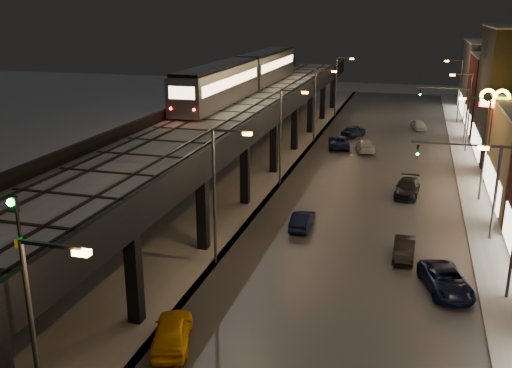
# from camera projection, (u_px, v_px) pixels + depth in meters

# --- Properties ---
(road_surface) EXTENTS (17.00, 120.00, 0.06)m
(road_surface) POSITION_uv_depth(u_px,v_px,m) (371.00, 179.00, 55.45)
(road_surface) COLOR #46474D
(road_surface) RESTS_ON ground
(sidewalk_right) EXTENTS (4.00, 120.00, 0.14)m
(sidewalk_right) POSITION_uv_depth(u_px,v_px,m) (480.00, 187.00, 52.85)
(sidewalk_right) COLOR #9FA1A8
(sidewalk_right) RESTS_ON ground
(under_viaduct_pavement) EXTENTS (11.00, 120.00, 0.06)m
(under_viaduct_pavement) POSITION_uv_depth(u_px,v_px,m) (239.00, 169.00, 58.94)
(under_viaduct_pavement) COLOR #9FA1A8
(under_viaduct_pavement) RESTS_ON ground
(elevated_viaduct) EXTENTS (9.00, 100.00, 6.30)m
(elevated_viaduct) POSITION_uv_depth(u_px,v_px,m) (229.00, 121.00, 54.39)
(elevated_viaduct) COLOR black
(elevated_viaduct) RESTS_ON ground
(viaduct_trackbed) EXTENTS (8.40, 100.00, 0.32)m
(viaduct_trackbed) POSITION_uv_depth(u_px,v_px,m) (229.00, 113.00, 54.28)
(viaduct_trackbed) COLOR #B2B7C1
(viaduct_trackbed) RESTS_ON elevated_viaduct
(viaduct_parapet_streetside) EXTENTS (0.30, 100.00, 1.10)m
(viaduct_parapet_streetside) POSITION_uv_depth(u_px,v_px,m) (273.00, 111.00, 53.04)
(viaduct_parapet_streetside) COLOR black
(viaduct_parapet_streetside) RESTS_ON elevated_viaduct
(viaduct_parapet_far) EXTENTS (0.30, 100.00, 1.10)m
(viaduct_parapet_far) POSITION_uv_depth(u_px,v_px,m) (186.00, 106.00, 55.29)
(viaduct_parapet_far) COLOR black
(viaduct_parapet_far) RESTS_ON elevated_viaduct
(building_f) EXTENTS (12.20, 16.20, 11.16)m
(building_f) POSITION_uv_depth(u_px,v_px,m) (505.00, 79.00, 87.22)
(building_f) COLOR #464647
(building_f) RESTS_ON ground
(streetlight_left_0) EXTENTS (2.57, 0.28, 9.00)m
(streetlight_left_0) POSITION_uv_depth(u_px,v_px,m) (41.00, 343.00, 19.19)
(streetlight_left_0) COLOR #38383A
(streetlight_left_0) RESTS_ON ground
(streetlight_left_1) EXTENTS (2.57, 0.28, 9.00)m
(streetlight_left_1) POSITION_uv_depth(u_px,v_px,m) (218.00, 187.00, 35.73)
(streetlight_left_1) COLOR #38383A
(streetlight_left_1) RESTS_ON ground
(streetlight_left_2) EXTENTS (2.57, 0.28, 9.00)m
(streetlight_left_2) POSITION_uv_depth(u_px,v_px,m) (283.00, 130.00, 52.28)
(streetlight_left_2) COLOR #38383A
(streetlight_left_2) RESTS_ON ground
(streetlight_right_2) EXTENTS (2.56, 0.28, 9.00)m
(streetlight_right_2) POSITION_uv_depth(u_px,v_px,m) (482.00, 142.00, 47.84)
(streetlight_right_2) COLOR #38383A
(streetlight_right_2) RESTS_ON ground
(streetlight_left_3) EXTENTS (2.57, 0.28, 9.00)m
(streetlight_left_3) POSITION_uv_depth(u_px,v_px,m) (317.00, 101.00, 68.82)
(streetlight_left_3) COLOR #38383A
(streetlight_left_3) RESTS_ON ground
(streetlight_right_3) EXTENTS (2.56, 0.28, 9.00)m
(streetlight_right_3) POSITION_uv_depth(u_px,v_px,m) (467.00, 107.00, 64.38)
(streetlight_right_3) COLOR #38383A
(streetlight_right_3) RESTS_ON ground
(streetlight_left_4) EXTENTS (2.57, 0.28, 9.00)m
(streetlight_left_4) POSITION_uv_depth(u_px,v_px,m) (338.00, 83.00, 85.37)
(streetlight_left_4) COLOR #38383A
(streetlight_left_4) RESTS_ON ground
(streetlight_right_4) EXTENTS (2.56, 0.28, 9.00)m
(streetlight_right_4) POSITION_uv_depth(u_px,v_px,m) (458.00, 87.00, 80.93)
(streetlight_right_4) COLOR #38383A
(streetlight_right_4) RESTS_ON ground
(traffic_light_rig_a) EXTENTS (6.10, 0.34, 7.00)m
(traffic_light_rig_a) POSITION_uv_depth(u_px,v_px,m) (479.00, 179.00, 40.01)
(traffic_light_rig_a) COLOR #38383A
(traffic_light_rig_a) RESTS_ON ground
(traffic_light_rig_b) EXTENTS (6.10, 0.34, 7.00)m
(traffic_light_rig_b) POSITION_uv_depth(u_px,v_px,m) (457.00, 109.00, 67.59)
(traffic_light_rig_b) COLOR #38383A
(traffic_light_rig_b) RESTS_ON ground
(subway_train) EXTENTS (3.23, 38.99, 3.87)m
(subway_train) POSITION_uv_depth(u_px,v_px,m) (246.00, 74.00, 67.24)
(subway_train) COLOR gray
(subway_train) RESTS_ON viaduct_trackbed
(rail_signal) EXTENTS (0.37, 0.44, 3.17)m
(rail_signal) POSITION_uv_depth(u_px,v_px,m) (16.00, 221.00, 20.01)
(rail_signal) COLOR black
(rail_signal) RESTS_ON viaduct_trackbed
(car_taxi) EXTENTS (3.00, 4.75, 1.51)m
(car_taxi) POSITION_uv_depth(u_px,v_px,m) (172.00, 332.00, 28.01)
(car_taxi) COLOR #F4AF03
(car_taxi) RESTS_ON ground
(car_near_white) EXTENTS (1.39, 3.91, 1.28)m
(car_near_white) POSITION_uv_depth(u_px,v_px,m) (302.00, 221.00, 42.95)
(car_near_white) COLOR black
(car_near_white) RESTS_ON ground
(car_mid_silver) EXTENTS (3.21, 5.51, 1.44)m
(car_mid_silver) POSITION_uv_depth(u_px,v_px,m) (339.00, 142.00, 67.74)
(car_mid_silver) COLOR #161D4D
(car_mid_silver) RESTS_ON ground
(car_mid_dark) EXTENTS (2.96, 5.09, 1.39)m
(car_mid_dark) POSITION_uv_depth(u_px,v_px,m) (364.00, 146.00, 65.91)
(car_mid_dark) COLOR silver
(car_mid_dark) RESTS_ON ground
(car_far_white) EXTENTS (3.17, 4.74, 1.50)m
(car_far_white) POSITION_uv_depth(u_px,v_px,m) (353.00, 131.00, 73.52)
(car_far_white) COLOR black
(car_far_white) RESTS_ON ground
(car_onc_silver) EXTENTS (1.38, 3.85, 1.26)m
(car_onc_silver) POSITION_uv_depth(u_px,v_px,m) (404.00, 250.00, 37.80)
(car_onc_silver) COLOR black
(car_onc_silver) RESTS_ON ground
(car_onc_dark) EXTENTS (3.55, 5.37, 1.37)m
(car_onc_dark) POSITION_uv_depth(u_px,v_px,m) (446.00, 281.00, 33.37)
(car_onc_dark) COLOR black
(car_onc_dark) RESTS_ON ground
(car_onc_white) EXTENTS (2.31, 4.95, 1.40)m
(car_onc_white) POSITION_uv_depth(u_px,v_px,m) (407.00, 188.00, 50.47)
(car_onc_white) COLOR black
(car_onc_white) RESTS_ON ground
(car_onc_red) EXTENTS (2.60, 4.16, 1.32)m
(car_onc_red) POSITION_uv_depth(u_px,v_px,m) (418.00, 125.00, 77.66)
(car_onc_red) COLOR silver
(car_onc_red) RESTS_ON ground
(sign_mcdonalds) EXTENTS (2.66, 0.71, 8.97)m
(sign_mcdonalds) POSITION_uv_depth(u_px,v_px,m) (494.00, 109.00, 52.15)
(sign_mcdonalds) COLOR #38383A
(sign_mcdonalds) RESTS_ON ground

